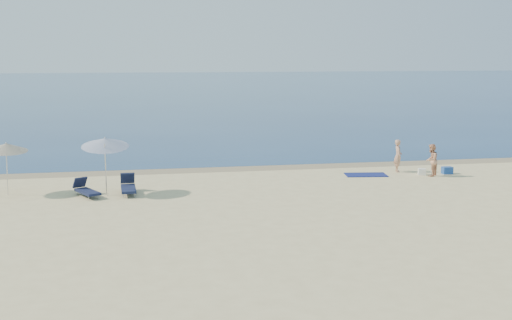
{
  "coord_description": "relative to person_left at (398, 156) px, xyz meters",
  "views": [
    {
      "loc": [
        -8.06,
        -12.31,
        5.84
      ],
      "look_at": [
        -2.82,
        16.0,
        1.0
      ],
      "focal_mm": 45.0,
      "sensor_mm": 36.0,
      "label": 1
    }
  ],
  "objects": [
    {
      "name": "ground",
      "position": [
        -4.52,
        -17.13,
        -0.8
      ],
      "size": [
        160.0,
        160.0,
        0.0
      ],
      "primitive_type": "plane",
      "color": "#D1C18B",
      "rests_on": "ground"
    },
    {
      "name": "sea",
      "position": [
        -4.52,
        82.87,
        -0.8
      ],
      "size": [
        240.0,
        160.0,
        0.01
      ],
      "primitive_type": "cube",
      "color": "navy",
      "rests_on": "ground"
    },
    {
      "name": "wet_sand_strip",
      "position": [
        -4.52,
        2.27,
        -0.8
      ],
      "size": [
        240.0,
        1.6,
        0.0
      ],
      "primitive_type": "cube",
      "color": "#847254",
      "rests_on": "ground"
    },
    {
      "name": "person_left",
      "position": [
        0.0,
        0.0,
        0.0
      ],
      "size": [
        0.48,
        0.64,
        1.6
      ],
      "primitive_type": "imported",
      "rotation": [
        0.0,
        0.0,
        1.4
      ],
      "color": "tan",
      "rests_on": "ground"
    },
    {
      "name": "person_right",
      "position": [
        1.12,
        -1.37,
        -0.03
      ],
      "size": [
        0.95,
        0.95,
        1.55
      ],
      "primitive_type": "imported",
      "rotation": [
        0.0,
        0.0,
        -2.34
      ],
      "color": "tan",
      "rests_on": "ground"
    },
    {
      "name": "beach_towel",
      "position": [
        -1.85,
        -0.57,
        -0.79
      ],
      "size": [
        2.09,
        1.34,
        0.03
      ],
      "primitive_type": "cube",
      "rotation": [
        0.0,
        0.0,
        -0.13
      ],
      "color": "#0F174F",
      "rests_on": "ground"
    },
    {
      "name": "white_bag",
      "position": [
        0.83,
        -1.01,
        -0.65
      ],
      "size": [
        0.43,
        0.4,
        0.3
      ],
      "primitive_type": "cube",
      "rotation": [
        0.0,
        0.0,
        -0.31
      ],
      "color": "silver",
      "rests_on": "ground"
    },
    {
      "name": "blue_cooler",
      "position": [
        2.16,
        -0.97,
        -0.63
      ],
      "size": [
        0.49,
        0.35,
        0.35
      ],
      "primitive_type": "cube",
      "rotation": [
        0.0,
        0.0,
        0.01
      ],
      "color": "#1B4395",
      "rests_on": "ground"
    },
    {
      "name": "umbrella_near",
      "position": [
        -13.95,
        -2.59,
        1.38
      ],
      "size": [
        2.02,
        2.05,
        2.56
      ],
      "rotation": [
        0.0,
        0.0,
        0.04
      ],
      "color": "silver",
      "rests_on": "ground"
    },
    {
      "name": "umbrella_far",
      "position": [
        -17.96,
        -1.86,
        1.18
      ],
      "size": [
        2.25,
        2.26,
        2.27
      ],
      "rotation": [
        0.0,
        0.0,
        0.42
      ],
      "color": "silver",
      "rests_on": "ground"
    },
    {
      "name": "lounger_left",
      "position": [
        -14.76,
        -2.88,
        -0.54
      ],
      "size": [
        1.25,
        1.71,
        0.73
      ],
      "rotation": [
        0.0,
        0.0,
        0.48
      ],
      "color": "#141937",
      "rests_on": "ground"
    },
    {
      "name": "lounger_right",
      "position": [
        -13.07,
        -2.66,
        -0.51
      ],
      "size": [
        0.67,
        1.83,
        0.79
      ],
      "rotation": [
        0.0,
        0.0,
        0.05
      ],
      "color": "#151C3A",
      "rests_on": "ground"
    }
  ]
}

